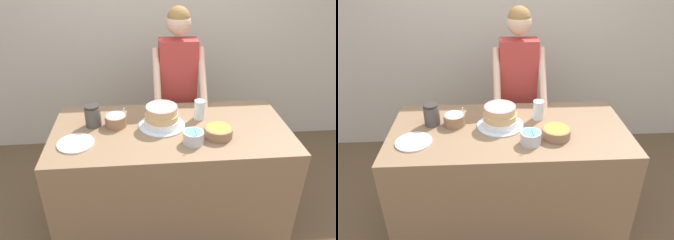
% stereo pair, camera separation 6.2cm
% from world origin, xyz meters
% --- Properties ---
extents(wall_back, '(10.00, 0.05, 2.60)m').
position_xyz_m(wall_back, '(0.00, 1.83, 1.30)').
color(wall_back, beige).
rests_on(wall_back, ground_plane).
extents(counter, '(1.73, 0.83, 0.95)m').
position_xyz_m(counter, '(0.00, 0.42, 0.48)').
color(counter, '#8C6B4C').
rests_on(counter, ground_plane).
extents(person_baker, '(0.44, 0.46, 1.70)m').
position_xyz_m(person_baker, '(0.12, 1.03, 1.07)').
color(person_baker, '#2D2D38').
rests_on(person_baker, ground_plane).
extents(cake, '(0.34, 0.34, 0.16)m').
position_xyz_m(cake, '(-0.06, 0.47, 1.02)').
color(cake, silver).
rests_on(cake, counter).
extents(frosting_bowl_white, '(0.16, 0.16, 0.14)m').
position_xyz_m(frosting_bowl_white, '(-0.40, 0.50, 1.00)').
color(frosting_bowl_white, '#936B4C').
rests_on(frosting_bowl_white, counter).
extents(frosting_bowl_orange, '(0.20, 0.20, 0.07)m').
position_xyz_m(frosting_bowl_orange, '(0.32, 0.28, 0.99)').
color(frosting_bowl_orange, '#936B4C').
rests_on(frosting_bowl_orange, counter).
extents(frosting_bowl_blue, '(0.14, 0.14, 0.14)m').
position_xyz_m(frosting_bowl_blue, '(0.13, 0.21, 1.00)').
color(frosting_bowl_blue, silver).
rests_on(frosting_bowl_blue, counter).
extents(drinking_glass, '(0.08, 0.08, 0.15)m').
position_xyz_m(drinking_glass, '(0.23, 0.55, 1.03)').
color(drinking_glass, silver).
rests_on(drinking_glass, counter).
extents(ceramic_plate, '(0.25, 0.25, 0.01)m').
position_xyz_m(ceramic_plate, '(-0.66, 0.27, 0.96)').
color(ceramic_plate, white).
rests_on(ceramic_plate, counter).
extents(stoneware_jar, '(0.11, 0.11, 0.16)m').
position_xyz_m(stoneware_jar, '(-0.57, 0.51, 1.03)').
color(stoneware_jar, '#4C4742').
rests_on(stoneware_jar, counter).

